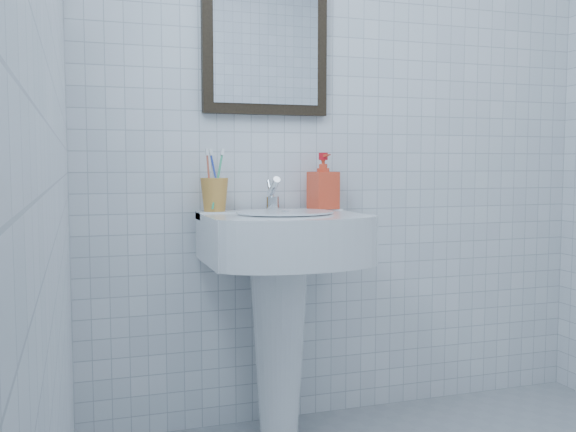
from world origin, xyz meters
name	(u,v)px	position (x,y,z in m)	size (l,w,h in m)	color
wall_back	(348,115)	(0.00, 1.20, 1.25)	(2.20, 0.02, 2.50)	white
wall_left	(55,51)	(-1.10, 0.00, 1.25)	(0.02, 2.40, 2.50)	white
washbasin	(281,288)	(-0.36, 0.99, 0.59)	(0.57, 0.42, 0.88)	white
faucet	(272,197)	(-0.36, 1.09, 0.92)	(0.05, 0.12, 0.13)	silver
toothbrush_cup	(214,195)	(-0.58, 1.11, 0.93)	(0.10, 0.10, 0.12)	#CC8937
soap_dispenser	(323,181)	(-0.15, 1.10, 0.98)	(0.10, 0.10, 0.22)	red
wall_mirror	(265,34)	(-0.36, 1.18, 1.55)	(0.50, 0.04, 0.62)	black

